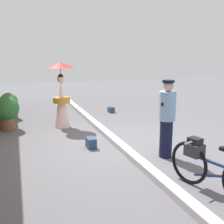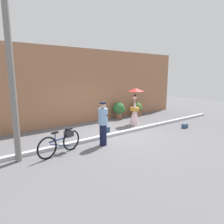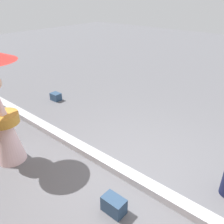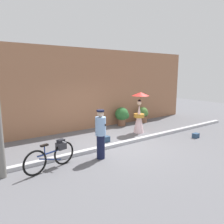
# 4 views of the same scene
# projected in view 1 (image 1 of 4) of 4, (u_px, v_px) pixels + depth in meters

# --- Properties ---
(ground_plane) EXTENTS (30.00, 30.00, 0.00)m
(ground_plane) POSITION_uv_depth(u_px,v_px,m) (115.00, 143.00, 6.48)
(ground_plane) COLOR slate
(sidewalk_curb) EXTENTS (14.00, 0.20, 0.12)m
(sidewalk_curb) POSITION_uv_depth(u_px,v_px,m) (115.00, 140.00, 6.47)
(sidewalk_curb) COLOR #B2B2B7
(sidewalk_curb) RESTS_ON ground_plane
(bicycle_near_officer) EXTENTS (1.63, 0.58, 0.81)m
(bicycle_near_officer) POSITION_uv_depth(u_px,v_px,m) (210.00, 167.00, 4.05)
(bicycle_near_officer) COLOR black
(bicycle_near_officer) RESTS_ON ground_plane
(person_officer) EXTENTS (0.34, 0.36, 1.60)m
(person_officer) POSITION_uv_depth(u_px,v_px,m) (167.00, 117.00, 5.43)
(person_officer) COLOR #141938
(person_officer) RESTS_ON ground_plane
(person_with_parasol) EXTENTS (0.81, 0.81, 1.88)m
(person_with_parasol) POSITION_uv_depth(u_px,v_px,m) (61.00, 95.00, 7.75)
(person_with_parasol) COLOR silver
(person_with_parasol) RESTS_ON ground_plane
(potted_plant_by_door) EXTENTS (0.72, 0.70, 0.97)m
(potted_plant_by_door) POSITION_uv_depth(u_px,v_px,m) (7.00, 111.00, 7.49)
(potted_plant_by_door) COLOR brown
(potted_plant_by_door) RESTS_ON ground_plane
(potted_plant_small) EXTENTS (0.59, 0.57, 0.87)m
(potted_plant_small) POSITION_uv_depth(u_px,v_px,m) (9.00, 105.00, 8.85)
(potted_plant_small) COLOR brown
(potted_plant_small) RESTS_ON ground_plane
(backpack_on_pavement) EXTENTS (0.31, 0.19, 0.23)m
(backpack_on_pavement) POSITION_uv_depth(u_px,v_px,m) (91.00, 142.00, 6.13)
(backpack_on_pavement) COLOR navy
(backpack_on_pavement) RESTS_ON ground_plane
(backpack_spare) EXTENTS (0.27, 0.20, 0.20)m
(backpack_spare) POSITION_uv_depth(u_px,v_px,m) (111.00, 109.00, 9.91)
(backpack_spare) COLOR navy
(backpack_spare) RESTS_ON ground_plane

